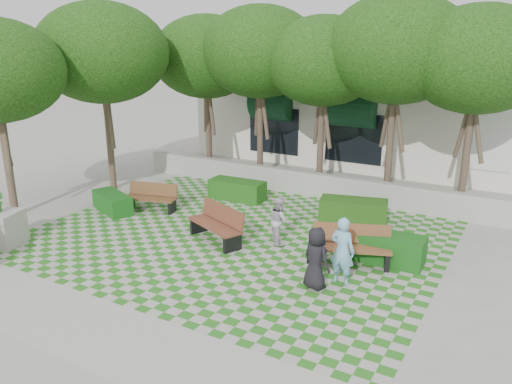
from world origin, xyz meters
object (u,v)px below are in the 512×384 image
Objects in this scene: person_blue at (342,251)px; person_white at (279,221)px; hedge_west at (112,202)px; hedge_east at (382,247)px; bench_mid at (217,224)px; hedge_midleft at (237,190)px; bench_west at (151,198)px; hedge_midright at (353,211)px; person_dark at (316,258)px; bench_east at (351,246)px; planter_back at (1,227)px.

person_blue is 1.22× the size of person_white.
hedge_east is at bearing 3.99° from hedge_west.
hedge_midleft is at bearing 136.44° from bench_mid.
bench_west is 8.25m from hedge_east.
person_white is at bearing -26.14° from person_blue.
bench_west is 8.01m from person_blue.
bench_west is at bearing -159.63° from hedge_midright.
hedge_midleft is at bearing 156.78° from hedge_east.
bench_mid is 1.39× the size of person_dark.
bench_west is at bearing -175.50° from bench_mid.
hedge_midright is 4.56m from person_blue.
person_white is at bearing 150.19° from bench_east.
person_dark is at bearing -111.74° from hedge_east.
hedge_midright is 4.60m from hedge_midleft.
bench_mid is 1.03× the size of hedge_midleft.
hedge_midleft is at bearing 47.72° from hedge_west.
hedge_west is (-9.35, -0.65, -0.06)m from hedge_east.
person_white reaches higher than bench_mid.
bench_west is 1.36m from hedge_west.
bench_mid reaches higher than hedge_midleft.
person_dark is 2.89m from person_white.
bench_east is 1.73m from person_dark.
planter_back is at bearing -98.18° from hedge_west.
bench_west is 1.03× the size of hedge_west.
person_dark reaches higher than bench_east.
hedge_midright is at bearing 22.71° from hedge_west.
hedge_midleft is 4.54m from hedge_west.
hedge_midleft is 1.35× the size of person_dark.
hedge_east is 1.57× the size of person_white.
hedge_west is at bearing -157.29° from hedge_midright.
hedge_west is (-1.11, -0.77, -0.14)m from bench_west.
planter_back is (-5.25, -3.39, 0.04)m from bench_mid.
bench_west reaches higher than hedge_west.
hedge_midright is 1.29× the size of planter_back.
hedge_east is 1.06× the size of hedge_midleft.
bench_mid is 1.29× the size of planter_back.
hedge_midleft is at bearing 63.31° from planter_back.
hedge_midleft is at bearing 38.39° from bench_west.
planter_back is at bearing -178.72° from bench_east.
planter_back is at bearing -139.49° from hedge_midright.
hedge_east is 1.20× the size of hedge_west.
person_blue reaches higher than bench_east.
planter_back reaches higher than bench_mid.
hedge_west is at bearing -159.75° from bench_west.
hedge_west is 1.19× the size of person_dark.
bench_mid is 6.25m from planter_back.
planter_back is at bearing 78.00° from person_white.
hedge_west is 6.41m from person_white.
hedge_midright is (-1.70, 2.55, -0.01)m from hedge_east.
hedge_west is (-3.05, -3.36, -0.04)m from hedge_midleft.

